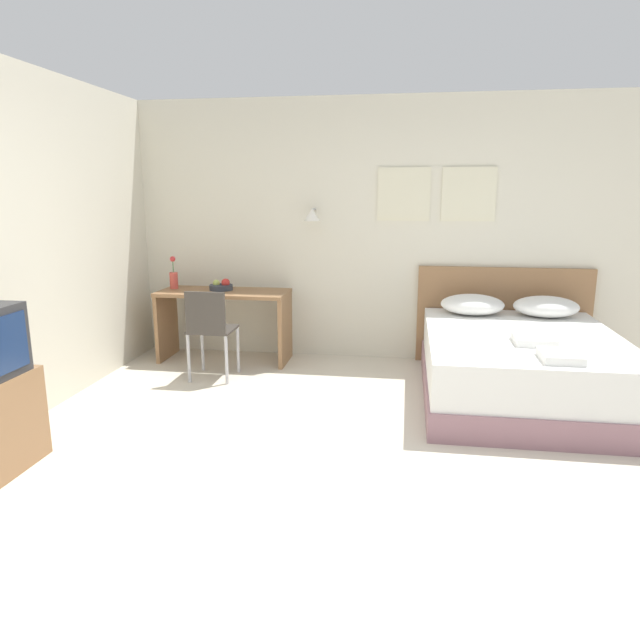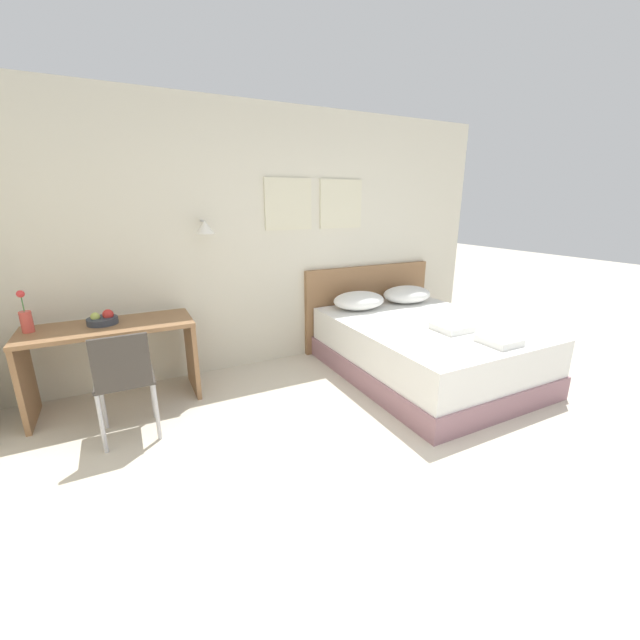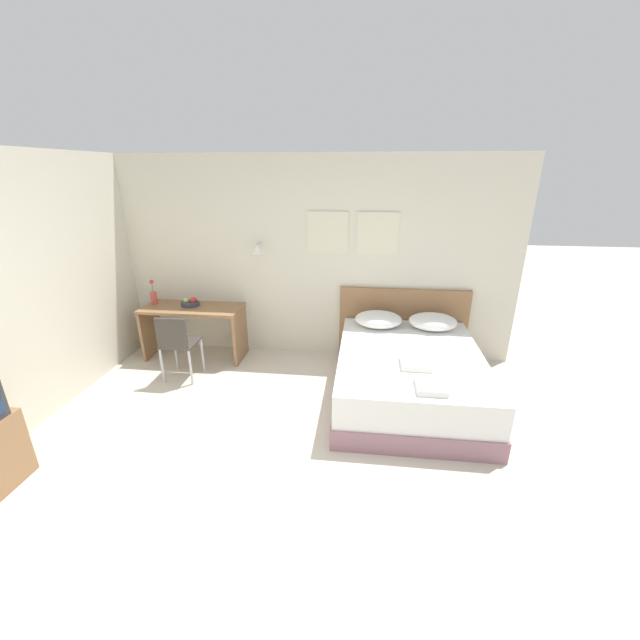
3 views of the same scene
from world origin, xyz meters
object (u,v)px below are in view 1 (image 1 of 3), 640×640
object	(u,v)px
pillow_right	(546,307)
fruit_bowl	(221,286)
bed	(520,367)
desk_chair	(210,326)
flower_vase	(174,278)
folded_towel_mid_bed	(561,356)
headboard	(502,316)
pillow_left	(472,304)
folded_towel_near_foot	(534,340)
desk	(224,311)

from	to	relation	value
pillow_right	fruit_bowl	world-z (taller)	fruit_bowl
bed	fruit_bowl	distance (m)	3.01
desk_chair	flower_vase	xyz separation A→B (m)	(-0.63, 0.72, 0.33)
fruit_bowl	flower_vase	xyz separation A→B (m)	(-0.52, 0.02, 0.07)
folded_towel_mid_bed	fruit_bowl	xyz separation A→B (m)	(-2.97, 1.55, 0.17)
headboard	pillow_left	bearing A→B (deg)	-137.46
folded_towel_near_foot	desk_chair	bearing A→B (deg)	171.87
fruit_bowl	folded_towel_mid_bed	bearing A→B (deg)	-27.57
pillow_right	fruit_bowl	bearing A→B (deg)	179.12
bed	desk	xyz separation A→B (m)	(-2.82, 0.74, 0.24)
flower_vase	pillow_left	bearing A→B (deg)	-1.28
folded_towel_near_foot	desk_chair	distance (m)	2.80
bed	fruit_bowl	size ratio (longest dim) A/B	8.52
desk_chair	pillow_right	bearing A→B (deg)	11.99
folded_towel_near_foot	fruit_bowl	bearing A→B (deg)	159.10
bed	desk	distance (m)	2.93
desk_chair	bed	bearing A→B (deg)	-1.84
pillow_right	flower_vase	bearing A→B (deg)	178.95
pillow_left	desk_chair	bearing A→B (deg)	-164.78
pillow_left	fruit_bowl	bearing A→B (deg)	178.89
headboard	pillow_right	xyz separation A→B (m)	(0.34, -0.31, 0.17)
headboard	fruit_bowl	size ratio (longest dim) A/B	7.09
headboard	desk	xyz separation A→B (m)	(-2.82, -0.31, 0.03)
pillow_right	folded_towel_mid_bed	xyz separation A→B (m)	(-0.23, -1.50, -0.07)
pillow_right	desk_chair	distance (m)	3.16
folded_towel_mid_bed	desk_chair	bearing A→B (deg)	163.52
headboard	desk	size ratio (longest dim) A/B	1.29
pillow_left	desk_chair	size ratio (longest dim) A/B	0.70
bed	folded_towel_near_foot	distance (m)	0.44
bed	pillow_left	bearing A→B (deg)	114.48
desk	fruit_bowl	xyz separation A→B (m)	(-0.04, 0.05, 0.25)
pillow_right	fruit_bowl	xyz separation A→B (m)	(-3.20, 0.05, 0.11)
fruit_bowl	desk_chair	bearing A→B (deg)	-81.01
headboard	fruit_bowl	xyz separation A→B (m)	(-2.86, -0.26, 0.28)
pillow_right	folded_towel_mid_bed	world-z (taller)	pillow_right
pillow_left	flower_vase	world-z (taller)	flower_vase
folded_towel_near_foot	desk	xyz separation A→B (m)	(-2.84, 1.05, -0.08)
pillow_left	fruit_bowl	xyz separation A→B (m)	(-2.52, 0.05, 0.11)
bed	fruit_bowl	bearing A→B (deg)	164.50
folded_towel_near_foot	fruit_bowl	size ratio (longest dim) A/B	1.26
folded_towel_mid_bed	flower_vase	world-z (taller)	flower_vase
fruit_bowl	folded_towel_near_foot	bearing A→B (deg)	-20.90
pillow_left	desk	size ratio (longest dim) A/B	0.45
bed	desk_chair	size ratio (longest dim) A/B	2.41
pillow_left	pillow_right	world-z (taller)	same
folded_towel_near_foot	flower_vase	world-z (taller)	flower_vase
headboard	pillow_left	distance (m)	0.49
headboard	pillow_right	world-z (taller)	headboard
bed	flower_vase	xyz separation A→B (m)	(-3.38, 0.81, 0.57)
pillow_right	desk	xyz separation A→B (m)	(-3.16, -0.00, -0.14)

